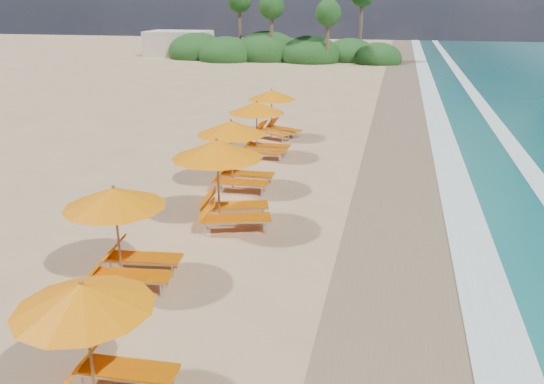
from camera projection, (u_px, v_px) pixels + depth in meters
The scene contains 11 objects.
ground at pixel (272, 231), 15.81m from camera, with size 160.00×160.00×0.00m, color tan.
wet_sand at pixel (415, 244), 14.98m from camera, with size 4.00×160.00×0.01m, color #8A7152.
surf_foam at pixel (521, 253), 14.41m from camera, with size 4.00×160.00×0.01m.
station_1 at pixel (98, 336), 8.71m from camera, with size 2.49×2.31×2.26m.
station_2 at pixel (125, 228), 12.66m from camera, with size 2.73×2.58×2.37m.
station_3 at pixel (225, 177), 15.78m from camera, with size 3.35×3.27×2.65m.
station_4 at pixel (237, 150), 19.02m from camera, with size 2.67×2.47×2.46m.
station_5 at pixel (261, 125), 22.94m from camera, with size 2.59×2.40×2.36m.
station_6 at pixel (275, 110), 26.12m from camera, with size 3.05×3.03×2.33m.
treeline at pixel (275, 51), 59.42m from camera, with size 25.80×8.80×9.74m.
beach_building at pixel (179, 43), 64.09m from camera, with size 7.00×5.00×2.80m, color beige.
Camera 1 is at (3.21, -14.18, 6.32)m, focal length 36.34 mm.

